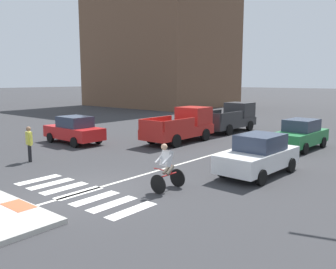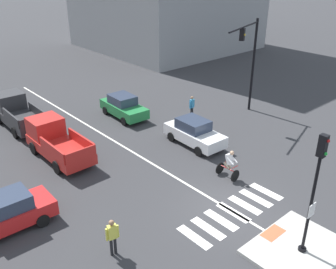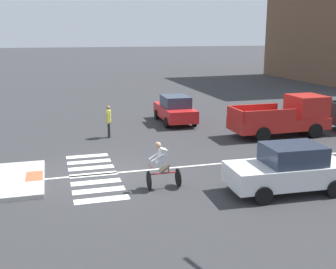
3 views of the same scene
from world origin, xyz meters
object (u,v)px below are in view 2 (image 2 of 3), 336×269
car_green_eastbound_far (124,106)px  car_red_cross_left (5,213)px  traffic_light_mast (250,54)px  pickup_truck_red_westbound_far (55,141)px  cyclist (229,164)px  pickup_truck_charcoal_westbound_distant (17,112)px  pedestrian_at_curb_left (112,235)px  pedestrian_waiting_far_side (192,105)px  car_white_eastbound_mid (194,132)px  signal_pole (315,185)px

car_green_eastbound_far → car_red_cross_left: same height
traffic_light_mast → car_red_cross_left: 18.77m
pickup_truck_red_westbound_far → cyclist: (5.72, -8.33, -0.11)m
pickup_truck_charcoal_westbound_distant → pedestrian_at_curb_left: (-2.10, -14.93, 0.00)m
car_green_eastbound_far → pedestrian_waiting_far_side: (3.60, -3.45, 0.17)m
car_red_cross_left → pickup_truck_red_westbound_far: pickup_truck_red_westbound_far is taller
traffic_light_mast → car_white_eastbound_mid: traffic_light_mast is taller
car_white_eastbound_mid → cyclist: (-1.45, -4.04, 0.06)m
car_green_eastbound_far → pedestrian_at_curb_left: pedestrian_at_curb_left is taller
traffic_light_mast → pedestrian_waiting_far_side: bearing=151.4°
cyclist → car_green_eastbound_far: bearing=86.1°
traffic_light_mast → pickup_truck_charcoal_westbound_distant: (-13.66, 9.03, -3.48)m
traffic_light_mast → pickup_truck_charcoal_westbound_distant: bearing=146.5°
car_red_cross_left → signal_pole: bearing=-48.3°
car_green_eastbound_far → pedestrian_waiting_far_side: pedestrian_waiting_far_side is taller
signal_pole → car_red_cross_left: (-8.25, 9.25, -2.40)m
traffic_light_mast → cyclist: bearing=-147.0°
car_white_eastbound_mid → pedestrian_waiting_far_side: bearing=47.4°
signal_pole → pedestrian_waiting_far_side: signal_pole is taller
signal_pole → pickup_truck_charcoal_westbound_distant: (-3.58, 19.86, -2.23)m
traffic_light_mast → cyclist: 10.16m
car_white_eastbound_mid → pedestrian_waiting_far_side: (2.88, 3.13, 0.17)m
pedestrian_waiting_far_side → car_white_eastbound_mid: bearing=-132.6°
signal_pole → traffic_light_mast: bearing=47.0°
cyclist → pedestrian_at_curb_left: bearing=-174.7°
pickup_truck_charcoal_westbound_distant → pedestrian_at_curb_left: size_ratio=3.07×
pickup_truck_red_westbound_far → cyclist: 10.11m
traffic_light_mast → pedestrian_waiting_far_side: (-3.64, 1.98, -3.48)m
pedestrian_at_curb_left → traffic_light_mast: bearing=20.5°
car_red_cross_left → pickup_truck_charcoal_westbound_distant: (4.68, 10.60, 0.17)m
traffic_light_mast → car_white_eastbound_mid: (-6.52, -1.14, -3.65)m
car_white_eastbound_mid → pedestrian_at_curb_left: pedestrian_at_curb_left is taller
pickup_truck_charcoal_westbound_distant → cyclist: 15.31m
traffic_light_mast → pickup_truck_charcoal_westbound_distant: 16.74m
traffic_light_mast → car_red_cross_left: bearing=-175.1°
car_red_cross_left → pedestrian_at_curb_left: 5.04m
cyclist → traffic_light_mast: bearing=33.0°
signal_pole → pickup_truck_red_westbound_far: (-3.60, 13.98, -2.23)m
pickup_truck_red_westbound_far → pedestrian_waiting_far_side: 10.12m
traffic_light_mast → pedestrian_at_curb_left: (-15.77, -5.91, -3.48)m
car_green_eastbound_far → car_white_eastbound_mid: (0.72, -6.57, 0.00)m
car_green_eastbound_far → pickup_truck_red_westbound_far: (-6.45, -2.28, 0.17)m
signal_pole → pickup_truck_red_westbound_far: size_ratio=1.00×
car_white_eastbound_mid → pickup_truck_charcoal_westbound_distant: pickup_truck_charcoal_westbound_distant is taller
car_red_cross_left → pickup_truck_red_westbound_far: (4.65, 4.72, 0.17)m
traffic_light_mast → pedestrian_at_curb_left: bearing=-159.5°
car_red_cross_left → pickup_truck_red_westbound_far: size_ratio=0.81×
signal_pole → pickup_truck_charcoal_westbound_distant: signal_pole is taller
cyclist → car_red_cross_left: bearing=160.8°
cyclist → pedestrian_at_curb_left: cyclist is taller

